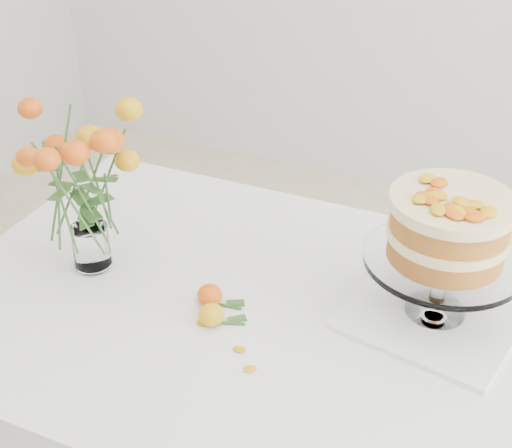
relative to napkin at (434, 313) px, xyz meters
The scene contains 9 objects.
table 0.33m from the napkin, 158.66° to the right, with size 1.43×0.93×0.76m.
napkin is the anchor object (origin of this frame).
cake_stand 0.19m from the napkin, 14.04° to the left, with size 0.31×0.31×0.28m.
rose_vase 0.78m from the napkin, 169.30° to the right, with size 0.33×0.33×0.42m.
loose_rose_near 0.45m from the napkin, 152.84° to the right, with size 0.09×0.05×0.04m.
loose_rose_far 0.46m from the napkin, 160.72° to the right, with size 0.10×0.05×0.04m.
stray_petal_a 0.47m from the napkin, 152.61° to the right, with size 0.03×0.02×0.00m, color #DB9F0D.
stray_petal_b 0.41m from the napkin, 141.05° to the right, with size 0.03×0.02×0.00m, color #DB9F0D.
stray_petal_c 0.40m from the napkin, 133.06° to the right, with size 0.03×0.02×0.00m, color #DB9F0D.
Camera 1 is at (0.42, -1.06, 1.68)m, focal length 50.00 mm.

